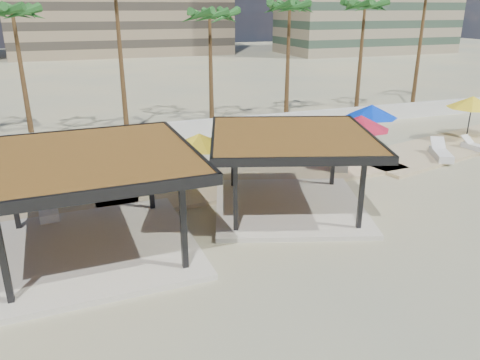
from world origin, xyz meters
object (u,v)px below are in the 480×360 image
at_px(pavilion_central, 291,165).
at_px(lounger_d, 441,154).
at_px(lounger_c, 476,147).
at_px(lounger_b, 342,162).
at_px(pavilion_west, 89,194).
at_px(umbrella_c, 361,123).
at_px(lounger_a, 48,209).

relative_size(pavilion_central, lounger_d, 3.28).
bearing_deg(lounger_c, lounger_b, 82.15).
xyz_separation_m(pavilion_west, lounger_c, (22.27, 4.76, -1.82)).
xyz_separation_m(pavilion_central, pavilion_west, (-8.14, -1.06, 0.19)).
bearing_deg(pavilion_west, umbrella_c, 16.78).
bearing_deg(lounger_b, lounger_c, -55.66).
distance_m(pavilion_west, lounger_d, 19.69).
height_order(pavilion_west, lounger_b, pavilion_west).
distance_m(pavilion_west, lounger_c, 22.84).
bearing_deg(lounger_c, pavilion_central, 97.29).
relative_size(lounger_c, lounger_d, 0.76).
bearing_deg(umbrella_c, lounger_a, -176.06).
distance_m(pavilion_central, lounger_b, 6.40).
relative_size(pavilion_central, pavilion_west, 1.12).
distance_m(lounger_c, lounger_d, 3.17).
xyz_separation_m(umbrella_c, lounger_c, (8.33, 0.09, -2.17)).
xyz_separation_m(umbrella_c, lounger_b, (-0.87, 0.16, -2.12)).
bearing_deg(pavilion_west, lounger_c, 10.30).
relative_size(pavilion_west, umbrella_c, 1.92).
bearing_deg(lounger_d, lounger_a, 118.82).
bearing_deg(umbrella_c, pavilion_west, -161.46).
xyz_separation_m(lounger_a, lounger_c, (23.89, 1.16, -0.03)).
height_order(pavilion_central, lounger_c, pavilion_central).
distance_m(lounger_b, lounger_d, 6.11).
bearing_deg(lounger_c, pavilion_west, 94.69).
bearing_deg(lounger_b, pavilion_west, 145.11).
distance_m(lounger_a, lounger_c, 23.91).
height_order(pavilion_central, lounger_a, pavilion_central).
bearing_deg(lounger_d, lounger_c, -52.79).
bearing_deg(lounger_d, pavilion_west, 129.55).
bearing_deg(lounger_d, pavilion_central, 133.11).
bearing_deg(lounger_d, lounger_b, 111.26).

